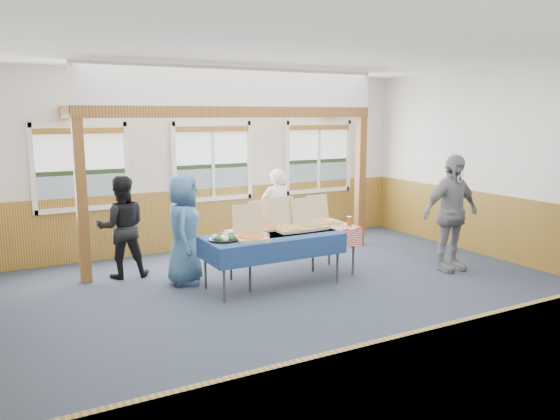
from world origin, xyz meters
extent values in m
plane|color=#262C3D|center=(0.00, 0.00, 0.00)|extent=(8.00, 8.00, 0.00)
plane|color=white|center=(0.00, 0.00, 3.20)|extent=(8.00, 8.00, 0.00)
plane|color=silver|center=(0.00, 3.50, 1.60)|extent=(8.00, 0.00, 8.00)
plane|color=silver|center=(4.00, 0.00, 1.60)|extent=(0.00, 8.00, 8.00)
cube|color=brown|center=(0.00, 3.48, 0.55)|extent=(7.98, 0.05, 1.10)
cube|color=brown|center=(0.00, -3.48, 0.55)|extent=(7.98, 0.05, 1.10)
cube|color=brown|center=(3.98, 0.00, 0.55)|extent=(0.05, 6.98, 1.10)
cube|color=white|center=(-2.30, 3.44, 0.91)|extent=(1.52, 0.05, 0.08)
cube|color=white|center=(-2.30, 3.44, 2.29)|extent=(1.52, 0.05, 0.08)
cube|color=white|center=(-3.04, 3.44, 1.60)|extent=(0.08, 0.05, 1.46)
cube|color=white|center=(-1.56, 3.44, 1.60)|extent=(0.08, 0.05, 1.46)
cube|color=white|center=(-2.30, 3.44, 1.60)|extent=(0.05, 0.05, 1.30)
cube|color=slate|center=(-2.30, 3.48, 1.21)|extent=(1.40, 0.02, 0.52)
cube|color=#1E341A|center=(-2.30, 3.48, 1.51)|extent=(1.40, 0.02, 0.08)
cube|color=silver|center=(-2.30, 3.48, 1.90)|extent=(1.40, 0.02, 0.70)
cube|color=brown|center=(-2.30, 3.42, 2.19)|extent=(1.40, 0.07, 0.10)
cube|color=white|center=(0.00, 3.44, 0.91)|extent=(1.52, 0.05, 0.08)
cube|color=white|center=(0.00, 3.44, 2.29)|extent=(1.52, 0.05, 0.08)
cube|color=white|center=(-0.74, 3.44, 1.60)|extent=(0.08, 0.05, 1.46)
cube|color=white|center=(0.74, 3.44, 1.60)|extent=(0.08, 0.05, 1.46)
cube|color=white|center=(0.00, 3.44, 1.60)|extent=(0.05, 0.05, 1.30)
cube|color=slate|center=(0.00, 3.48, 1.21)|extent=(1.40, 0.02, 0.52)
cube|color=#1E341A|center=(0.00, 3.48, 1.51)|extent=(1.40, 0.02, 0.08)
cube|color=silver|center=(0.00, 3.48, 1.90)|extent=(1.40, 0.02, 0.70)
cube|color=brown|center=(0.00, 3.42, 2.19)|extent=(1.40, 0.07, 0.10)
cube|color=white|center=(2.30, 3.44, 0.91)|extent=(1.52, 0.05, 0.08)
cube|color=white|center=(2.30, 3.44, 2.29)|extent=(1.52, 0.05, 0.08)
cube|color=white|center=(1.56, 3.44, 1.60)|extent=(0.08, 0.05, 1.46)
cube|color=white|center=(3.04, 3.44, 1.60)|extent=(0.08, 0.05, 1.46)
cube|color=white|center=(2.30, 3.44, 1.60)|extent=(0.05, 0.05, 1.30)
cube|color=slate|center=(2.30, 3.48, 1.21)|extent=(1.40, 0.02, 0.52)
cube|color=#1E341A|center=(2.30, 3.48, 1.51)|extent=(1.40, 0.02, 0.08)
cube|color=silver|center=(2.30, 3.48, 1.90)|extent=(1.40, 0.02, 0.70)
cube|color=brown|center=(2.30, 3.42, 2.19)|extent=(1.40, 0.07, 0.10)
cube|color=#553A13|center=(-2.50, 2.30, 1.20)|extent=(0.15, 0.15, 2.40)
cube|color=#553A13|center=(2.50, 2.30, 1.20)|extent=(0.15, 0.15, 2.40)
cube|color=#553A13|center=(0.00, 2.30, 2.49)|extent=(5.15, 0.18, 0.18)
cylinder|color=#373737|center=(-1.06, 0.46, 0.36)|extent=(0.04, 0.04, 0.73)
cylinder|color=#373737|center=(-1.06, 1.14, 0.36)|extent=(0.04, 0.04, 0.73)
cylinder|color=#373737|center=(0.73, 0.46, 0.36)|extent=(0.04, 0.04, 0.73)
cylinder|color=#373737|center=(0.73, 1.14, 0.36)|extent=(0.04, 0.04, 0.73)
cube|color=#373737|center=(-0.16, 0.80, 0.73)|extent=(2.07, 1.53, 0.03)
cube|color=navy|center=(-0.16, 0.80, 0.75)|extent=(2.15, 1.61, 0.01)
cube|color=navy|center=(-0.16, 0.37, 0.61)|extent=(1.80, 0.83, 0.28)
cube|color=navy|center=(-0.16, 1.23, 0.61)|extent=(1.80, 0.83, 0.28)
cylinder|color=#373737|center=(-0.57, 0.69, 0.36)|extent=(0.04, 0.04, 0.73)
cylinder|color=#373737|center=(-0.57, 1.36, 0.36)|extent=(0.04, 0.04, 0.73)
cylinder|color=#373737|center=(1.19, 0.69, 0.36)|extent=(0.04, 0.04, 0.73)
cylinder|color=#373737|center=(1.19, 1.36, 0.36)|extent=(0.04, 0.04, 0.73)
cube|color=#373737|center=(0.31, 1.02, 0.73)|extent=(2.00, 1.13, 0.03)
cube|color=red|center=(0.31, 1.02, 0.75)|extent=(2.07, 1.20, 0.01)
cube|color=red|center=(0.31, 0.60, 0.61)|extent=(1.91, 0.38, 0.28)
cube|color=red|center=(0.31, 1.45, 0.61)|extent=(1.91, 0.38, 0.28)
cube|color=#D2BF8C|center=(-0.56, 0.65, 0.78)|extent=(0.49, 0.49, 0.05)
cylinder|color=orange|center=(-0.56, 0.65, 0.81)|extent=(0.43, 0.43, 0.01)
cube|color=#D2BF8C|center=(-0.52, 0.89, 1.01)|extent=(0.43, 0.18, 0.41)
cube|color=#D2BF8C|center=(0.19, 0.92, 0.78)|extent=(0.43, 0.43, 0.05)
cylinder|color=tan|center=(0.19, 0.92, 0.81)|extent=(0.38, 0.38, 0.01)
cube|color=#D2BF8C|center=(0.19, 1.17, 1.01)|extent=(0.43, 0.11, 0.42)
cube|color=#D2BF8C|center=(-0.44, 0.88, 0.78)|extent=(0.37, 0.37, 0.04)
cylinder|color=#BF8C3B|center=(-0.44, 0.88, 0.81)|extent=(0.33, 0.33, 0.01)
cube|color=#D2BF8C|center=(-0.44, 1.11, 0.98)|extent=(0.37, 0.09, 0.36)
cube|color=#D2BF8C|center=(-0.04, 1.17, 0.78)|extent=(0.42, 0.42, 0.04)
cylinder|color=orange|center=(-0.04, 1.17, 0.81)|extent=(0.37, 0.37, 0.01)
cube|color=#D2BF8C|center=(-0.07, 1.40, 0.98)|extent=(0.38, 0.14, 0.37)
cube|color=#D2BF8C|center=(0.56, 0.90, 0.78)|extent=(0.43, 0.43, 0.04)
cylinder|color=#BF8C3B|center=(0.56, 0.90, 0.81)|extent=(0.38, 0.38, 0.01)
cube|color=#D2BF8C|center=(0.53, 1.14, 0.99)|extent=(0.40, 0.14, 0.39)
cube|color=#D2BF8C|center=(0.96, 1.12, 0.78)|extent=(0.40, 0.40, 0.04)
cylinder|color=tan|center=(0.96, 1.12, 0.81)|extent=(0.35, 0.35, 0.01)
cube|color=#D2BF8C|center=(0.95, 1.36, 0.99)|extent=(0.39, 0.10, 0.38)
cylinder|color=black|center=(-0.91, 0.80, 0.77)|extent=(0.41, 0.41, 0.03)
cylinder|color=white|center=(-0.91, 0.80, 0.80)|extent=(0.09, 0.09, 0.04)
sphere|color=#256328|center=(-0.80, 0.80, 0.80)|extent=(0.09, 0.09, 0.09)
sphere|color=silver|center=(-0.84, 0.89, 0.80)|extent=(0.09, 0.09, 0.09)
sphere|color=#256328|center=(-0.94, 0.91, 0.80)|extent=(0.09, 0.09, 0.09)
sphere|color=silver|center=(-1.02, 0.85, 0.80)|extent=(0.09, 0.09, 0.09)
sphere|color=#256328|center=(-1.02, 0.75, 0.80)|extent=(0.09, 0.09, 0.09)
sphere|color=silver|center=(-0.94, 0.69, 0.80)|extent=(0.09, 0.09, 0.09)
sphere|color=#256328|center=(-0.84, 0.71, 0.80)|extent=(0.09, 0.09, 0.09)
cylinder|color=#904718|center=(1.16, 0.77, 0.83)|extent=(0.07, 0.07, 0.15)
imported|color=white|center=(0.79, 2.47, 0.75)|extent=(0.58, 0.41, 1.51)
imported|color=black|center=(-1.95, 2.29, 0.78)|extent=(0.84, 0.70, 1.55)
imported|color=#335981|center=(-1.22, 1.54, 0.80)|extent=(0.79, 0.93, 1.61)
imported|color=gray|center=(2.69, 0.18, 0.92)|extent=(1.09, 0.46, 1.84)
camera|label=1|loc=(-3.70, -5.93, 2.46)|focal=35.00mm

